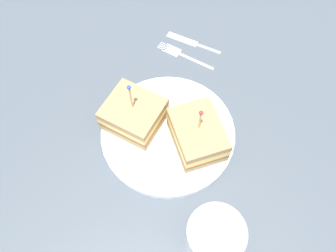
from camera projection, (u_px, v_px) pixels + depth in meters
ground_plane at (168, 137)px, 62.21cm from camera, size 99.40×99.40×2.00cm
plate at (168, 133)px, 60.73cm from camera, size 24.30×24.30×1.35cm
sandwich_half_front at (134, 114)px, 58.86cm from camera, size 11.16×11.71×11.16cm
sandwich_half_back at (197, 135)px, 56.74cm from camera, size 12.70×11.75×10.41cm
drink_glass at (212, 240)px, 47.92cm from camera, size 7.87×7.87×10.93cm
fork at (179, 53)px, 70.16cm from camera, size 5.49×12.70×0.35cm
knife at (191, 42)px, 71.66cm from camera, size 4.27×12.26×0.35cm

